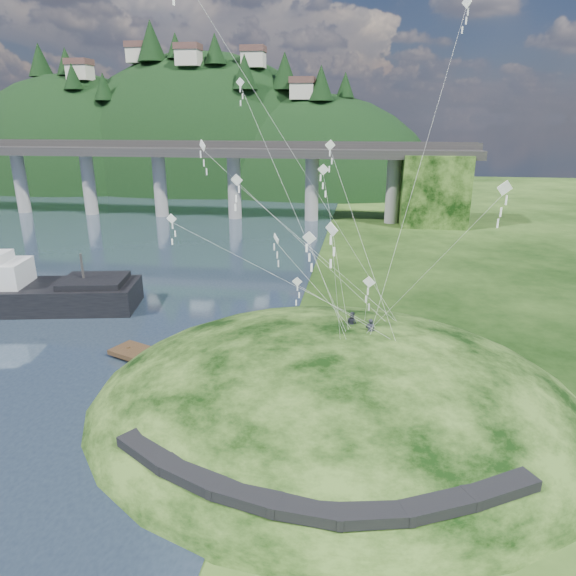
# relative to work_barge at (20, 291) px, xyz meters

# --- Properties ---
(ground) EXTENTS (320.00, 320.00, 0.00)m
(ground) POSITION_rel_work_barge_xyz_m (25.84, -15.66, -2.03)
(ground) COLOR black
(ground) RESTS_ON ground
(grass_hill) EXTENTS (36.00, 32.00, 13.00)m
(grass_hill) POSITION_rel_work_barge_xyz_m (33.84, -13.66, -3.53)
(grass_hill) COLOR black
(grass_hill) RESTS_ON ground
(footpath) EXTENTS (22.29, 5.84, 0.83)m
(footpath) POSITION_rel_work_barge_xyz_m (33.30, -25.41, 0.05)
(footpath) COLOR black
(footpath) RESTS_ON ground
(bridge) EXTENTS (160.00, 11.00, 15.00)m
(bridge) POSITION_rel_work_barge_xyz_m (-0.62, 54.40, 7.67)
(bridge) COLOR #2D2B2B
(bridge) RESTS_ON ground
(far_ridge) EXTENTS (153.00, 70.00, 94.50)m
(far_ridge) POSITION_rel_work_barge_xyz_m (-17.74, 106.51, -9.47)
(far_ridge) COLOR black
(far_ridge) RESTS_ON ground
(work_barge) EXTENTS (23.94, 10.66, 8.11)m
(work_barge) POSITION_rel_work_barge_xyz_m (0.00, 0.00, 0.00)
(work_barge) COLOR black
(work_barge) RESTS_ON ground
(wooden_dock) EXTENTS (15.64, 8.30, 1.13)m
(wooden_dock) POSITION_rel_work_barge_xyz_m (22.27, -11.38, -1.53)
(wooden_dock) COLOR #372516
(wooden_dock) RESTS_ON ground
(kite_flyers) EXTENTS (2.20, 2.08, 1.84)m
(kite_flyers) POSITION_rel_work_barge_xyz_m (35.19, -11.22, 3.75)
(kite_flyers) COLOR #272934
(kite_flyers) RESTS_ON ground
(kite_swarm) EXTENTS (19.66, 16.56, 20.32)m
(kite_swarm) POSITION_rel_work_barge_xyz_m (31.48, -13.52, 13.64)
(kite_swarm) COLOR white
(kite_swarm) RESTS_ON ground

